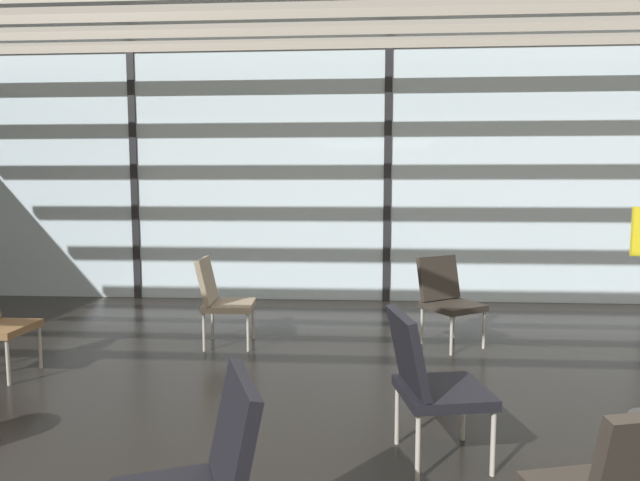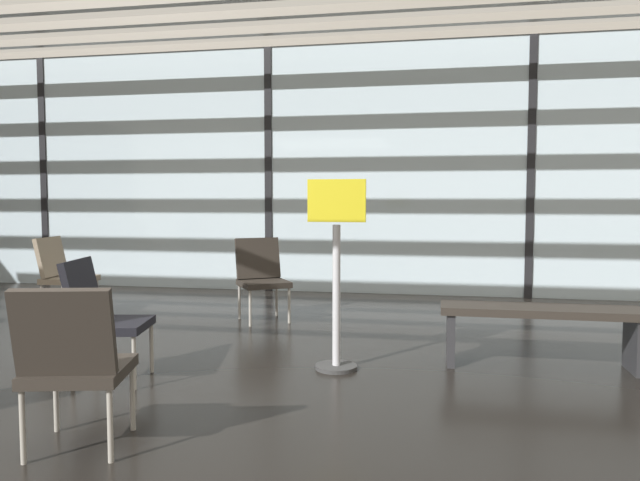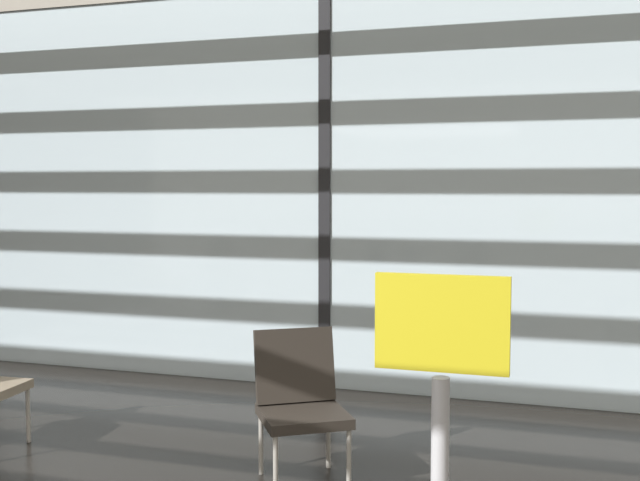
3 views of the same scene
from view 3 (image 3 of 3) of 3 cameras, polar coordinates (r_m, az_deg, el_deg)
glass_curtain_wall at (r=6.60m, az=0.45°, el=3.71°), size 14.00×0.08×3.38m
window_mullion_1 at (r=6.60m, az=0.45°, el=3.71°), size 0.10×0.12×3.38m
parked_airplane at (r=12.53m, az=2.91°, el=4.79°), size 10.92×3.78×3.78m
lounge_chair_5 at (r=4.67m, az=-1.50°, el=-11.31°), size 0.69×0.70×0.87m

